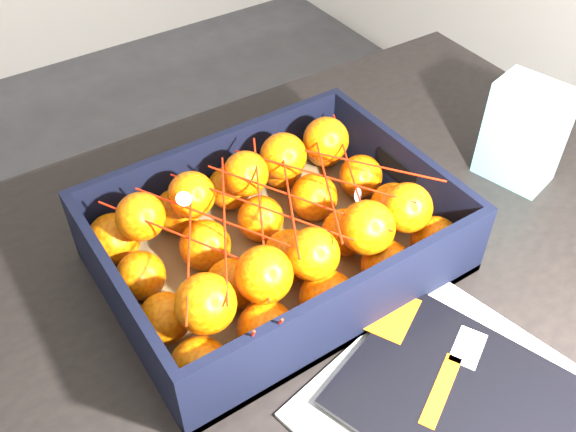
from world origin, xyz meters
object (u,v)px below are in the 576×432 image
table (308,304)px  magazine_stack (466,411)px  produce_crate (276,245)px  retail_carton (524,133)px

table → magazine_stack: bearing=-88.4°
produce_crate → retail_carton: (0.41, -0.05, 0.05)m
table → retail_carton: retail_carton is taller
table → magazine_stack: magazine_stack is taller
table → produce_crate: produce_crate is taller
magazine_stack → retail_carton: 0.45m
produce_crate → retail_carton: 0.42m
table → produce_crate: 0.14m
table → magazine_stack: size_ratio=3.44×
table → retail_carton: 0.41m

